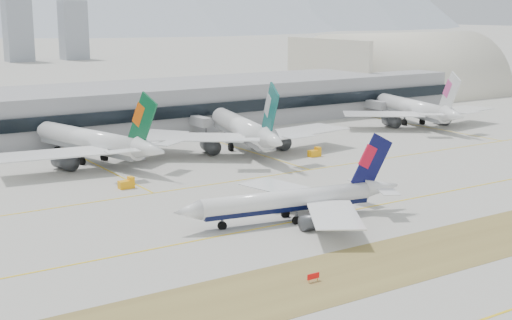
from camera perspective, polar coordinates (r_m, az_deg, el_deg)
ground at (r=148.36m, az=4.78°, el=-3.91°), size 3000.00×3000.00×0.00m
taxiing_airliner at (r=139.27m, az=3.12°, el=-3.26°), size 48.39×41.62×16.31m
widebody_eva at (r=195.22m, az=-12.80°, el=1.38°), size 57.67×57.57×21.24m
widebody_cathay at (r=207.50m, az=-0.93°, el=2.38°), size 61.35×61.20×22.54m
widebody_china_air at (r=260.05m, az=12.63°, el=3.96°), size 57.79×57.66×21.25m
terminal at (r=246.03m, az=-11.78°, el=3.99°), size 280.00×43.10×15.00m
hangar at (r=348.76m, az=11.41°, el=5.06°), size 91.00×60.00×60.00m
hold_sign_left at (r=109.48m, az=4.61°, el=-9.26°), size 2.20×0.15×1.35m
gse_c at (r=200.69m, az=4.73°, el=0.58°), size 3.55×2.00×2.60m
gse_b at (r=167.08m, az=-10.29°, el=-1.89°), size 3.55×2.00×2.60m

